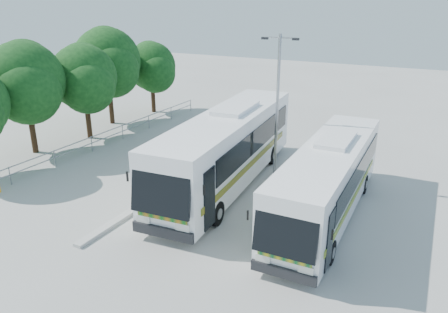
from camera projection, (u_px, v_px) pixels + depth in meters
The scene contains 10 objects.
ground at pixel (204, 201), 21.19m from camera, with size 100.00×100.00×0.00m, color #ABABA6.
kerb_divider at pixel (186, 177), 23.83m from camera, with size 0.40×16.00×0.15m, color #B2B2AD.
railing at pixel (102, 136), 28.62m from camera, with size 0.06×22.00×1.00m.
tree_far_b at pixel (26, 81), 26.29m from camera, with size 5.33×5.03×6.96m.
tree_far_c at pixel (85, 77), 29.26m from camera, with size 4.97×4.69×6.49m.
tree_far_d at pixel (108, 61), 32.66m from camera, with size 5.62×5.30×7.33m.
tree_far_e at pixel (152, 66), 36.43m from camera, with size 4.54×4.28×5.92m.
coach_main at pixel (227, 147), 22.43m from camera, with size 3.84×13.70×3.75m.
coach_adjacent at pixel (328, 179), 19.17m from camera, with size 2.63×11.73×3.24m.
lamppost at pixel (277, 103), 22.32m from camera, with size 1.87×0.43×7.66m.
Camera 1 is at (9.77, -16.52, 9.30)m, focal length 35.00 mm.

